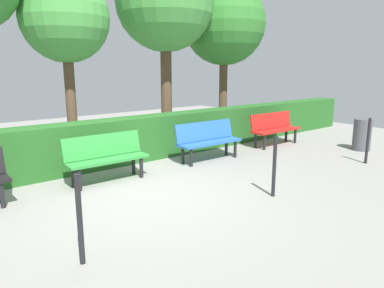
# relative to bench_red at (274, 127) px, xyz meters

# --- Properties ---
(ground_plane) EXTENTS (19.51, 19.51, 0.00)m
(ground_plane) POSITION_rel_bench_red_xyz_m (4.72, 0.88, -0.48)
(ground_plane) COLOR gray
(bench_red) EXTENTS (1.60, 0.47, 0.86)m
(bench_red) POSITION_rel_bench_red_xyz_m (0.00, 0.00, 0.00)
(bench_red) COLOR red
(bench_red) RESTS_ON ground_plane
(bench_blue) EXTENTS (1.60, 0.51, 0.86)m
(bench_blue) POSITION_rel_bench_red_xyz_m (2.43, 0.05, -0.00)
(bench_blue) COLOR blue
(bench_blue) RESTS_ON ground_plane
(bench_green) EXTENTS (1.51, 0.48, 0.86)m
(bench_green) POSITION_rel_bench_red_xyz_m (4.89, 0.02, -0.00)
(bench_green) COLOR #2D8C38
(bench_green) RESTS_ON ground_plane
(hedge_row) EXTENTS (15.51, 0.58, 0.98)m
(hedge_row) POSITION_rel_bench_red_xyz_m (3.61, -0.93, 0.01)
(hedge_row) COLOR #266023
(hedge_row) RESTS_ON ground_plane
(tree_near) EXTENTS (2.49, 2.49, 4.60)m
(tree_near) POSITION_rel_bench_red_xyz_m (-0.25, -2.24, 2.85)
(tree_near) COLOR brown
(tree_near) RESTS_ON ground_plane
(tree_mid) EXTENTS (2.64, 2.64, 5.10)m
(tree_mid) POSITION_rel_bench_red_xyz_m (1.87, -2.33, 3.26)
(tree_mid) COLOR brown
(tree_mid) RESTS_ON ground_plane
(tree_far) EXTENTS (1.98, 1.98, 4.13)m
(tree_far) POSITION_rel_bench_red_xyz_m (4.57, -2.40, 2.62)
(tree_far) COLOR brown
(tree_far) RESTS_ON ground_plane
(railing_post_near) EXTENTS (0.06, 0.06, 1.00)m
(railing_post_near) POSITION_rel_bench_red_xyz_m (-0.05, 2.47, 0.02)
(railing_post_near) COLOR black
(railing_post_near) RESTS_ON ground_plane
(railing_post_mid) EXTENTS (0.06, 0.06, 1.00)m
(railing_post_mid) POSITION_rel_bench_red_xyz_m (3.15, 2.47, 0.02)
(railing_post_mid) COLOR black
(railing_post_mid) RESTS_ON ground_plane
(railing_post_far) EXTENTS (0.06, 0.06, 1.00)m
(railing_post_far) POSITION_rel_bench_red_xyz_m (6.38, 2.47, 0.02)
(railing_post_far) COLOR black
(railing_post_far) RESTS_ON ground_plane
(trash_bin) EXTENTS (0.43, 0.43, 0.79)m
(trash_bin) POSITION_rel_bench_red_xyz_m (-1.22, 1.79, -0.09)
(trash_bin) COLOR #4C4C51
(trash_bin) RESTS_ON ground_plane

